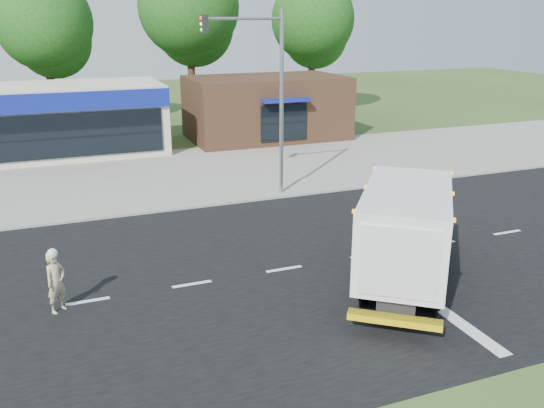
# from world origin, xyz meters

# --- Properties ---
(ground) EXTENTS (120.00, 120.00, 0.00)m
(ground) POSITION_xyz_m (0.00, 0.00, 0.00)
(ground) COLOR #385123
(ground) RESTS_ON ground
(road_asphalt) EXTENTS (60.00, 14.00, 0.02)m
(road_asphalt) POSITION_xyz_m (0.00, 0.00, 0.00)
(road_asphalt) COLOR black
(road_asphalt) RESTS_ON ground
(sidewalk) EXTENTS (60.00, 2.40, 0.12)m
(sidewalk) POSITION_xyz_m (0.00, 8.20, 0.06)
(sidewalk) COLOR gray
(sidewalk) RESTS_ON ground
(parking_apron) EXTENTS (60.00, 9.00, 0.02)m
(parking_apron) POSITION_xyz_m (0.00, 14.00, 0.01)
(parking_apron) COLOR gray
(parking_apron) RESTS_ON ground
(lane_markings) EXTENTS (55.20, 7.00, 0.01)m
(lane_markings) POSITION_xyz_m (1.35, -1.35, 0.02)
(lane_markings) COLOR silver
(lane_markings) RESTS_ON road_asphalt
(ems_box_truck) EXTENTS (6.08, 7.01, 3.17)m
(ems_box_truck) POSITION_xyz_m (3.00, -2.14, 1.83)
(ems_box_truck) COLOR black
(ems_box_truck) RESTS_ON ground
(emergency_worker) EXTENTS (0.74, 0.73, 1.84)m
(emergency_worker) POSITION_xyz_m (-6.76, -0.28, 0.90)
(emergency_worker) COLOR tan
(emergency_worker) RESTS_ON ground
(retail_strip_mall) EXTENTS (18.00, 6.20, 4.00)m
(retail_strip_mall) POSITION_xyz_m (-9.00, 19.93, 2.01)
(retail_strip_mall) COLOR beige
(retail_strip_mall) RESTS_ON ground
(brown_storefront) EXTENTS (10.00, 6.70, 4.00)m
(brown_storefront) POSITION_xyz_m (7.00, 19.98, 2.00)
(brown_storefront) COLOR #382316
(brown_storefront) RESTS_ON ground
(traffic_signal_pole) EXTENTS (3.51, 0.25, 8.00)m
(traffic_signal_pole) POSITION_xyz_m (2.35, 7.60, 4.92)
(traffic_signal_pole) COLOR gray
(traffic_signal_pole) RESTS_ON ground
(background_trees) EXTENTS (36.77, 7.39, 12.10)m
(background_trees) POSITION_xyz_m (-0.85, 28.16, 7.38)
(background_trees) COLOR #332114
(background_trees) RESTS_ON ground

